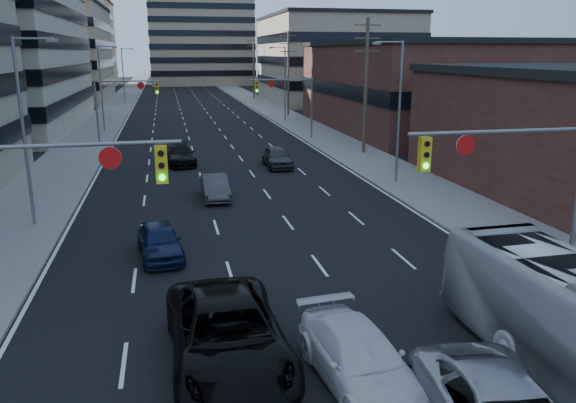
# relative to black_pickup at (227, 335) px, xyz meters

# --- Properties ---
(road_surface) EXTENTS (18.00, 300.00, 0.02)m
(road_surface) POSITION_rel_black_pickup_xyz_m (2.60, 124.63, -0.91)
(road_surface) COLOR black
(road_surface) RESTS_ON ground
(sidewalk_left) EXTENTS (5.00, 300.00, 0.15)m
(sidewalk_left) POSITION_rel_black_pickup_xyz_m (-8.90, 124.63, -0.85)
(sidewalk_left) COLOR slate
(sidewalk_left) RESTS_ON ground
(sidewalk_right) EXTENTS (5.00, 300.00, 0.15)m
(sidewalk_right) POSITION_rel_black_pickup_xyz_m (14.10, 124.63, -0.85)
(sidewalk_right) COLOR slate
(sidewalk_right) RESTS_ON ground
(office_left_far) EXTENTS (20.00, 30.00, 16.00)m
(office_left_far) POSITION_rel_black_pickup_xyz_m (-21.40, 94.63, 7.08)
(office_left_far) COLOR gray
(office_left_far) RESTS_ON ground
(storefront_right_mid) EXTENTS (20.00, 30.00, 9.00)m
(storefront_right_mid) POSITION_rel_black_pickup_xyz_m (26.60, 44.63, 3.58)
(storefront_right_mid) COLOR #472119
(storefront_right_mid) RESTS_ON ground
(office_right_far) EXTENTS (22.00, 28.00, 14.00)m
(office_right_far) POSITION_rel_black_pickup_xyz_m (27.60, 82.63, 6.08)
(office_right_far) COLOR gray
(office_right_far) RESTS_ON ground
(bg_block_left) EXTENTS (24.00, 24.00, 20.00)m
(bg_block_left) POSITION_rel_black_pickup_xyz_m (-25.40, 134.63, 9.08)
(bg_block_left) COLOR #ADA089
(bg_block_left) RESTS_ON ground
(bg_block_right) EXTENTS (22.00, 22.00, 12.00)m
(bg_block_right) POSITION_rel_black_pickup_xyz_m (34.60, 124.63, 5.08)
(bg_block_right) COLOR gray
(bg_block_right) RESTS_ON ground
(signal_near_left) EXTENTS (6.59, 0.33, 6.00)m
(signal_near_left) POSITION_rel_black_pickup_xyz_m (-4.86, 2.62, 3.41)
(signal_near_left) COLOR slate
(signal_near_left) RESTS_ON ground
(signal_near_right) EXTENTS (6.59, 0.33, 6.00)m
(signal_near_right) POSITION_rel_black_pickup_xyz_m (10.05, 2.62, 3.41)
(signal_near_right) COLOR slate
(signal_near_right) RESTS_ON ground
(signal_far_left) EXTENTS (6.09, 0.33, 6.00)m
(signal_far_left) POSITION_rel_black_pickup_xyz_m (-5.08, 39.62, 3.38)
(signal_far_left) COLOR slate
(signal_far_left) RESTS_ON ground
(signal_far_right) EXTENTS (6.09, 0.33, 6.00)m
(signal_far_right) POSITION_rel_black_pickup_xyz_m (10.28, 39.62, 3.38)
(signal_far_right) COLOR slate
(signal_far_right) RESTS_ON ground
(utility_pole_block) EXTENTS (2.20, 0.28, 11.00)m
(utility_pole_block) POSITION_rel_black_pickup_xyz_m (14.80, 30.63, 4.86)
(utility_pole_block) COLOR #4C3D2D
(utility_pole_block) RESTS_ON ground
(utility_pole_midblock) EXTENTS (2.20, 0.28, 11.00)m
(utility_pole_midblock) POSITION_rel_black_pickup_xyz_m (14.80, 60.63, 4.86)
(utility_pole_midblock) COLOR #4C3D2D
(utility_pole_midblock) RESTS_ON ground
(utility_pole_distant) EXTENTS (2.20, 0.28, 11.00)m
(utility_pole_distant) POSITION_rel_black_pickup_xyz_m (14.80, 90.63, 4.86)
(utility_pole_distant) COLOR #4C3D2D
(utility_pole_distant) RESTS_ON ground
(streetlight_left_near) EXTENTS (2.03, 0.22, 9.00)m
(streetlight_left_near) POSITION_rel_black_pickup_xyz_m (-7.74, 14.63, 4.13)
(streetlight_left_near) COLOR slate
(streetlight_left_near) RESTS_ON ground
(streetlight_left_mid) EXTENTS (2.03, 0.22, 9.00)m
(streetlight_left_mid) POSITION_rel_black_pickup_xyz_m (-7.74, 49.63, 4.13)
(streetlight_left_mid) COLOR slate
(streetlight_left_mid) RESTS_ON ground
(streetlight_left_far) EXTENTS (2.03, 0.22, 9.00)m
(streetlight_left_far) POSITION_rel_black_pickup_xyz_m (-7.74, 84.63, 4.13)
(streetlight_left_far) COLOR slate
(streetlight_left_far) RESTS_ON ground
(streetlight_right_near) EXTENTS (2.03, 0.22, 9.00)m
(streetlight_right_near) POSITION_rel_black_pickup_xyz_m (12.94, 19.63, 4.13)
(streetlight_right_near) COLOR slate
(streetlight_right_near) RESTS_ON ground
(streetlight_right_far) EXTENTS (2.03, 0.22, 9.00)m
(streetlight_right_far) POSITION_rel_black_pickup_xyz_m (12.94, 54.63, 4.13)
(streetlight_right_far) COLOR slate
(streetlight_right_far) RESTS_ON ground
(black_pickup) EXTENTS (3.25, 6.71, 1.84)m
(black_pickup) POSITION_rel_black_pickup_xyz_m (0.00, 0.00, 0.00)
(black_pickup) COLOR black
(black_pickup) RESTS_ON ground
(white_van) EXTENTS (2.53, 5.18, 1.45)m
(white_van) POSITION_rel_black_pickup_xyz_m (3.19, -1.57, -0.19)
(white_van) COLOR silver
(white_van) RESTS_ON ground
(sedan_blue) EXTENTS (2.14, 4.29, 1.40)m
(sedan_blue) POSITION_rel_black_pickup_xyz_m (-1.84, 8.99, -0.22)
(sedan_blue) COLOR #0D1835
(sedan_blue) RESTS_ON ground
(sedan_grey_center) EXTENTS (1.49, 4.20, 1.38)m
(sedan_grey_center) POSITION_rel_black_pickup_xyz_m (1.27, 18.27, -0.23)
(sedan_grey_center) COLOR #3A3A3C
(sedan_grey_center) RESTS_ON ground
(sedan_black_far) EXTENTS (2.44, 5.21, 1.47)m
(sedan_black_far) POSITION_rel_black_pickup_xyz_m (-0.41, 29.24, -0.19)
(sedan_black_far) COLOR black
(sedan_black_far) RESTS_ON ground
(sedan_grey_right) EXTENTS (1.86, 4.57, 1.55)m
(sedan_grey_right) POSITION_rel_black_pickup_xyz_m (6.61, 26.65, -0.14)
(sedan_grey_right) COLOR #323234
(sedan_grey_right) RESTS_ON ground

